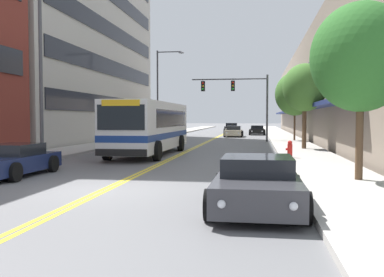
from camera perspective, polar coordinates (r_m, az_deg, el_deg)
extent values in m
plane|color=slate|center=(49.09, 3.62, 0.30)|extent=(240.00, 240.00, 0.00)
cube|color=#B2ADA5|center=(50.20, -4.39, 0.44)|extent=(3.03, 106.00, 0.16)
cube|color=#B2ADA5|center=(48.96, 11.82, 0.33)|extent=(3.03, 106.00, 0.16)
cube|color=yellow|center=(49.10, 3.50, 0.31)|extent=(0.14, 106.00, 0.01)
cube|color=yellow|center=(49.08, 3.73, 0.30)|extent=(0.14, 106.00, 0.01)
cube|color=black|center=(40.05, -10.42, 4.46)|extent=(0.08, 25.61, 1.40)
cube|color=black|center=(40.29, -10.46, 9.18)|extent=(0.08, 25.61, 1.40)
cube|color=black|center=(40.80, -10.50, 13.82)|extent=(0.08, 25.61, 1.40)
cube|color=gray|center=(49.65, 18.58, 5.97)|extent=(8.00, 68.00, 10.01)
cube|color=navy|center=(49.00, 13.28, 3.62)|extent=(1.10, 61.20, 0.24)
cube|color=black|center=(49.21, 13.92, 7.47)|extent=(0.08, 61.20, 1.40)
cube|color=silver|center=(24.56, -5.61, 1.71)|extent=(2.46, 10.53, 2.61)
cube|color=navy|center=(24.58, -5.61, 0.50)|extent=(2.48, 10.55, 0.32)
cube|color=black|center=(25.07, -5.32, 2.69)|extent=(2.49, 8.22, 0.94)
cube|color=black|center=(19.48, -9.48, 2.80)|extent=(2.21, 0.04, 1.15)
cube|color=yellow|center=(19.48, -9.51, 4.72)|extent=(1.77, 0.06, 0.28)
cube|color=black|center=(19.52, -9.46, -1.88)|extent=(2.41, 0.08, 0.32)
cylinder|color=black|center=(21.56, -11.21, -1.54)|extent=(0.30, 1.00, 1.00)
cylinder|color=black|center=(20.84, -4.68, -1.64)|extent=(0.30, 1.00, 1.00)
cylinder|color=black|center=(27.73, -6.64, -0.56)|extent=(0.30, 1.00, 1.00)
cylinder|color=black|center=(27.17, -1.51, -0.61)|extent=(0.30, 1.00, 1.00)
cube|color=#BCAD89|center=(44.59, -2.68, 0.66)|extent=(1.71, 4.49, 0.55)
cube|color=black|center=(44.75, -2.63, 1.33)|extent=(1.47, 1.97, 0.48)
cylinder|color=black|center=(43.42, -4.18, 0.44)|extent=(0.22, 0.69, 0.69)
cylinder|color=black|center=(43.06, -1.90, 0.42)|extent=(0.22, 0.69, 0.69)
cylinder|color=black|center=(46.13, -3.41, 0.57)|extent=(0.22, 0.69, 0.69)
cylinder|color=black|center=(45.79, -1.25, 0.56)|extent=(0.22, 0.69, 0.69)
sphere|color=silver|center=(42.50, -4.08, 0.59)|extent=(0.16, 0.16, 0.16)
sphere|color=silver|center=(42.25, -2.49, 0.58)|extent=(0.16, 0.16, 0.16)
cube|color=red|center=(46.92, -2.87, 0.79)|extent=(0.18, 0.04, 0.10)
cube|color=red|center=(46.68, -1.39, 0.79)|extent=(0.18, 0.04, 0.10)
cube|color=#19234C|center=(16.70, -22.86, -3.07)|extent=(1.76, 4.22, 0.57)
cube|color=black|center=(16.80, -22.59, -1.35)|extent=(1.51, 1.86, 0.41)
cylinder|color=black|center=(15.14, -22.54, -4.17)|extent=(0.22, 0.65, 0.65)
cylinder|color=black|center=(18.29, -23.11, -3.02)|extent=(0.22, 0.65, 0.65)
cylinder|color=black|center=(17.41, -18.06, -3.22)|extent=(0.22, 0.65, 0.65)
cube|color=red|center=(18.83, -21.13, -2.31)|extent=(0.18, 0.04, 0.10)
cube|color=red|center=(18.24, -17.67, -2.42)|extent=(0.18, 0.04, 0.10)
cube|color=#38383D|center=(9.91, 8.69, -6.61)|extent=(1.84, 4.03, 0.61)
cube|color=black|center=(10.00, 8.71, -3.55)|extent=(1.58, 1.77, 0.42)
cylinder|color=black|center=(8.76, 2.42, -8.86)|extent=(0.22, 0.66, 0.66)
cylinder|color=black|center=(8.76, 14.93, -8.95)|extent=(0.22, 0.66, 0.66)
cylinder|color=black|center=(11.21, 3.83, -6.30)|extent=(0.22, 0.66, 0.66)
cylinder|color=black|center=(11.21, 13.55, -6.37)|extent=(0.22, 0.66, 0.66)
sphere|color=silver|center=(7.93, 3.95, -8.72)|extent=(0.16, 0.16, 0.16)
sphere|color=silver|center=(7.93, 13.39, -8.79)|extent=(0.16, 0.16, 0.16)
cube|color=red|center=(11.92, 5.50, -4.86)|extent=(0.18, 0.04, 0.10)
cube|color=red|center=(11.92, 11.90, -4.90)|extent=(0.18, 0.04, 0.10)
cube|color=black|center=(53.87, 8.68, 0.99)|extent=(1.74, 4.09, 0.57)
cube|color=black|center=(54.02, 8.68, 1.52)|extent=(1.50, 1.80, 0.41)
cylinder|color=black|center=(52.62, 7.70, 0.80)|extent=(0.22, 0.66, 0.66)
cylinder|color=black|center=(52.61, 9.64, 0.79)|extent=(0.22, 0.66, 0.66)
cylinder|color=black|center=(55.15, 7.75, 0.89)|extent=(0.22, 0.66, 0.66)
cylinder|color=black|center=(55.15, 9.60, 0.88)|extent=(0.22, 0.66, 0.66)
sphere|color=silver|center=(51.81, 8.00, 0.96)|extent=(0.16, 0.16, 0.16)
sphere|color=silver|center=(51.81, 9.35, 0.95)|extent=(0.16, 0.16, 0.16)
cube|color=red|center=(55.93, 8.04, 1.09)|extent=(0.18, 0.04, 0.10)
cube|color=red|center=(55.93, 9.32, 1.08)|extent=(0.18, 0.04, 0.10)
cube|color=beige|center=(47.95, 5.58, 0.80)|extent=(1.79, 4.31, 0.59)
cube|color=black|center=(48.11, 5.60, 1.42)|extent=(1.54, 1.90, 0.44)
cylinder|color=black|center=(46.69, 4.37, 0.57)|extent=(0.22, 0.64, 0.64)
cylinder|color=black|center=(46.58, 6.62, 0.55)|extent=(0.22, 0.64, 0.64)
cylinder|color=black|center=(49.35, 4.61, 0.68)|extent=(0.22, 0.64, 0.64)
cylinder|color=black|center=(49.25, 6.73, 0.67)|extent=(0.22, 0.64, 0.64)
sphere|color=silver|center=(45.82, 4.65, 0.75)|extent=(0.16, 0.16, 0.16)
sphere|color=silver|center=(45.75, 6.22, 0.74)|extent=(0.16, 0.16, 0.16)
cube|color=red|center=(50.15, 4.99, 0.92)|extent=(0.18, 0.04, 0.10)
cube|color=red|center=(50.08, 6.46, 0.91)|extent=(0.18, 0.04, 0.10)
cube|color=#232328|center=(61.98, 5.30, 1.30)|extent=(1.84, 4.10, 0.74)
cube|color=black|center=(62.13, 5.31, 1.86)|extent=(1.58, 1.80, 0.47)
cylinder|color=black|center=(60.79, 4.34, 1.06)|extent=(0.22, 0.61, 0.61)
cylinder|color=black|center=(60.67, 6.12, 1.05)|extent=(0.22, 0.61, 0.61)
cylinder|color=black|center=(63.32, 4.52, 1.12)|extent=(0.22, 0.61, 0.61)
cylinder|color=black|center=(63.21, 6.22, 1.11)|extent=(0.22, 0.61, 0.61)
sphere|color=silver|center=(59.96, 4.57, 1.29)|extent=(0.16, 0.16, 0.16)
sphere|color=silver|center=(59.88, 5.80, 1.28)|extent=(0.16, 0.16, 0.16)
cube|color=red|center=(64.08, 4.82, 1.38)|extent=(0.18, 0.04, 0.10)
cube|color=red|center=(64.00, 6.01, 1.38)|extent=(0.18, 0.04, 0.10)
cylinder|color=#47474C|center=(38.51, 9.99, 4.00)|extent=(0.18, 0.18, 5.92)
cylinder|color=#47474C|center=(38.73, 4.98, 7.89)|extent=(6.74, 0.11, 0.11)
cube|color=black|center=(38.66, 5.48, 7.00)|extent=(0.34, 0.26, 0.92)
sphere|color=red|center=(38.53, 5.47, 7.43)|extent=(0.18, 0.18, 0.18)
sphere|color=yellow|center=(38.51, 5.47, 7.02)|extent=(0.18, 0.18, 0.18)
sphere|color=green|center=(38.49, 5.46, 6.61)|extent=(0.18, 0.18, 0.18)
cylinder|color=black|center=(38.71, 5.48, 7.79)|extent=(0.02, 0.02, 0.14)
cube|color=black|center=(38.91, 1.48, 6.99)|extent=(0.34, 0.26, 0.92)
sphere|color=red|center=(38.78, 1.45, 7.41)|extent=(0.18, 0.18, 0.18)
sphere|color=yellow|center=(38.75, 1.45, 7.01)|extent=(0.18, 0.18, 0.18)
sphere|color=green|center=(38.73, 1.45, 6.60)|extent=(0.18, 0.18, 0.18)
cylinder|color=black|center=(38.96, 1.48, 7.77)|extent=(0.02, 0.02, 0.14)
cylinder|color=#47474C|center=(20.65, -19.52, 8.94)|extent=(0.16, 0.16, 8.75)
cylinder|color=#47474C|center=(42.01, -4.61, 5.78)|extent=(0.16, 0.16, 8.63)
cylinder|color=#47474C|center=(42.18, -3.05, 11.46)|extent=(2.36, 0.10, 0.10)
ellipsoid|color=#B2B2B7|center=(41.95, -1.44, 11.37)|extent=(0.56, 0.28, 0.20)
cylinder|color=brown|center=(14.36, 21.41, -0.15)|extent=(0.23, 0.23, 2.51)
ellipsoid|color=#2D6B28|center=(14.47, 21.59, 10.06)|extent=(3.09, 3.09, 3.40)
cylinder|color=brown|center=(27.99, 14.73, 1.45)|extent=(0.27, 0.27, 2.69)
ellipsoid|color=#42752D|center=(28.05, 14.80, 6.60)|extent=(2.76, 2.76, 3.03)
cylinder|color=brown|center=(38.15, 13.51, 1.70)|extent=(0.17, 0.17, 2.57)
ellipsoid|color=#42752D|center=(38.20, 13.56, 5.79)|extent=(3.41, 3.41, 3.75)
cylinder|color=red|center=(21.44, 12.92, -1.60)|extent=(0.24, 0.24, 0.67)
sphere|color=red|center=(21.42, 12.93, -0.55)|extent=(0.22, 0.22, 0.22)
cylinder|color=red|center=(21.43, 12.49, -1.40)|extent=(0.08, 0.11, 0.11)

